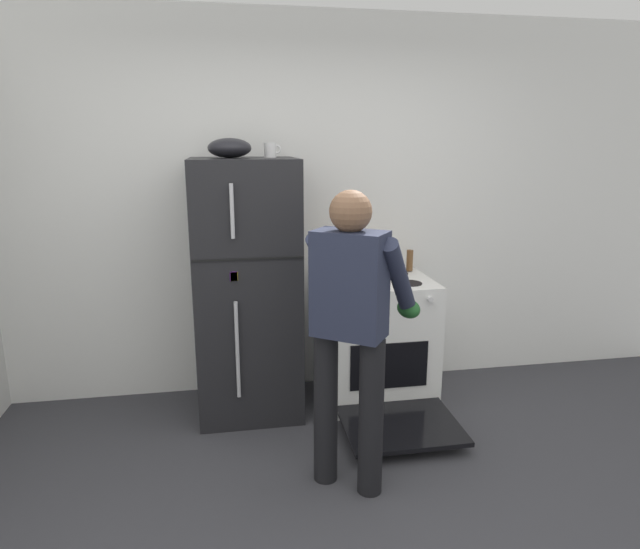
% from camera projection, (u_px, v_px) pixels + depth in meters
% --- Properties ---
extents(kitchen_wall_back, '(6.00, 0.10, 2.70)m').
position_uv_depth(kitchen_wall_back, '(306.00, 208.00, 3.99)').
color(kitchen_wall_back, white).
rests_on(kitchen_wall_back, ground).
extents(refrigerator, '(0.68, 0.72, 1.72)m').
position_uv_depth(refrigerator, '(247.00, 289.00, 3.67)').
color(refrigerator, black).
rests_on(refrigerator, ground).
extents(stove_range, '(0.76, 1.21, 0.89)m').
position_uv_depth(stove_range, '(377.00, 341.00, 3.90)').
color(stove_range, white).
rests_on(stove_range, ground).
extents(person_cook, '(0.66, 0.69, 1.60)m').
position_uv_depth(person_cook, '(352.00, 316.00, 2.79)').
color(person_cook, black).
rests_on(person_cook, ground).
extents(red_pot, '(0.36, 0.26, 0.10)m').
position_uv_depth(red_pot, '(357.00, 274.00, 3.73)').
color(red_pot, orange).
rests_on(red_pot, stove_range).
extents(coffee_mug, '(0.11, 0.08, 0.10)m').
position_uv_depth(coffee_mug, '(271.00, 150.00, 3.53)').
color(coffee_mug, silver).
rests_on(coffee_mug, refrigerator).
extents(pepper_mill, '(0.05, 0.05, 0.16)m').
position_uv_depth(pepper_mill, '(410.00, 260.00, 4.04)').
color(pepper_mill, brown).
rests_on(pepper_mill, stove_range).
extents(mixing_bowl, '(0.27, 0.27, 0.12)m').
position_uv_depth(mixing_bowl, '(230.00, 148.00, 3.43)').
color(mixing_bowl, black).
rests_on(mixing_bowl, refrigerator).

